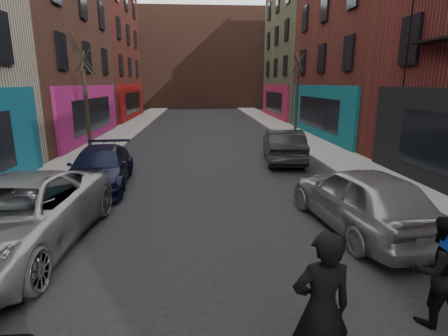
{
  "coord_description": "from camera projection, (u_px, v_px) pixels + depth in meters",
  "views": [
    {
      "loc": [
        -0.57,
        -0.19,
        3.64
      ],
      "look_at": [
        0.02,
        8.16,
        1.6
      ],
      "focal_mm": 28.0,
      "sensor_mm": 36.0,
      "label": 1
    }
  ],
  "objects": [
    {
      "name": "parked_left_end",
      "position": [
        100.0,
        168.0,
        12.45
      ],
      "size": [
        2.36,
        4.98,
        1.4
      ],
      "primitive_type": "imported",
      "rotation": [
        0.0,
        0.0,
        0.08
      ],
      "color": "black",
      "rests_on": "ground"
    },
    {
      "name": "tree_right_far",
      "position": [
        297.0,
        85.0,
        23.94
      ],
      "size": [
        2.0,
        2.0,
        6.8
      ],
      "primitive_type": null,
      "color": "black",
      "rests_on": "sidewalk_right"
    },
    {
      "name": "skateboarder",
      "position": [
        321.0,
        310.0,
        4.05
      ],
      "size": [
        0.74,
        0.51,
        1.96
      ],
      "primitive_type": "imported",
      "rotation": [
        0.0,
        0.0,
        3.19
      ],
      "color": "black",
      "rests_on": "skateboard"
    },
    {
      "name": "sidewalk_right",
      "position": [
        277.0,
        125.0,
        30.58
      ],
      "size": [
        2.5,
        84.0,
        0.13
      ],
      "primitive_type": "cube",
      "color": "gray",
      "rests_on": "ground"
    },
    {
      "name": "parked_left_far",
      "position": [
        16.0,
        217.0,
        7.61
      ],
      "size": [
        3.01,
        5.96,
        1.62
      ],
      "primitive_type": "imported",
      "rotation": [
        0.0,
        0.0,
        -0.06
      ],
      "color": "gray",
      "rests_on": "ground"
    },
    {
      "name": "parked_right_far",
      "position": [
        361.0,
        198.0,
        8.77
      ],
      "size": [
        2.53,
        5.06,
        1.65
      ],
      "primitive_type": "imported",
      "rotation": [
        0.0,
        0.0,
        3.26
      ],
      "color": "gray",
      "rests_on": "ground"
    },
    {
      "name": "tree_left_far",
      "position": [
        85.0,
        88.0,
        17.31
      ],
      "size": [
        2.0,
        2.0,
        6.5
      ],
      "primitive_type": null,
      "color": "black",
      "rests_on": "sidewalk_left"
    },
    {
      "name": "sidewalk_left",
      "position": [
        132.0,
        126.0,
        29.72
      ],
      "size": [
        2.5,
        84.0,
        0.13
      ],
      "primitive_type": "cube",
      "color": "gray",
      "rests_on": "ground"
    },
    {
      "name": "pedestrian",
      "position": [
        438.0,
        270.0,
        5.27
      ],
      "size": [
        0.87,
        0.69,
        1.76
      ],
      "rotation": [
        0.0,
        0.0,
        3.11
      ],
      "color": "black",
      "rests_on": "ground"
    },
    {
      "name": "building_far",
      "position": [
        202.0,
        61.0,
        53.7
      ],
      "size": [
        40.0,
        10.0,
        14.0
      ],
      "primitive_type": "cube",
      "color": "#47281E",
      "rests_on": "ground"
    },
    {
      "name": "parked_right_end",
      "position": [
        283.0,
        146.0,
        16.45
      ],
      "size": [
        2.16,
        4.82,
        1.54
      ],
      "primitive_type": "imported",
      "rotation": [
        0.0,
        0.0,
        3.03
      ],
      "color": "black",
      "rests_on": "ground"
    }
  ]
}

